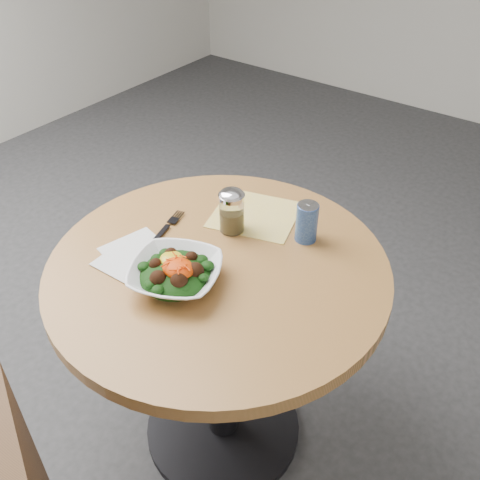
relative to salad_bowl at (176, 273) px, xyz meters
The scene contains 8 objects.
ground 0.79m from the salad_bowl, 73.64° to the left, with size 6.00×6.00×0.00m, color #2D2D30.
table 0.26m from the salad_bowl, 73.64° to the left, with size 0.90×0.90×0.75m.
cloth_napkin 0.36m from the salad_bowl, 92.13° to the left, with size 0.24×0.22×0.00m, color yellow.
paper_napkins 0.16m from the salad_bowl, behind, with size 0.19×0.21×0.00m.
salad_bowl is the anchor object (origin of this frame).
fork 0.23m from the salad_bowl, 140.22° to the left, with size 0.07×0.20×0.00m.
spice_shaker 0.26m from the salad_bowl, 95.18° to the left, with size 0.07×0.07×0.13m.
beverage_can 0.39m from the salad_bowl, 64.62° to the left, with size 0.06×0.06×0.12m.
Camera 1 is at (0.69, -0.82, 1.65)m, focal length 40.00 mm.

